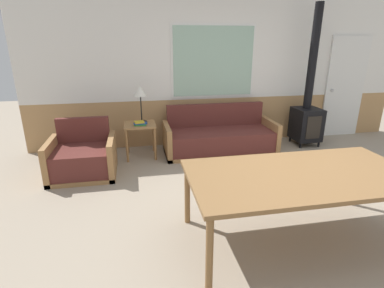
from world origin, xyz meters
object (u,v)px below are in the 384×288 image
Objects in this scene: couch at (219,138)px; dining_table at (302,178)px; armchair at (83,159)px; wood_stove at (308,110)px; side_table at (140,130)px; table_lamp at (140,94)px.

couch reaches higher than dining_table.
wood_stove reaches higher than armchair.
armchair is at bearing -145.04° from side_table.
side_table is 2.99m from dining_table.
armchair reaches higher than side_table.
side_table is 3.12m from wood_stove.
dining_table is 3.16m from wood_stove.
wood_stove is at bearing -0.44° from table_lamp.
dining_table is at bearing -121.96° from wood_stove.
dining_table is (0.06, -2.58, 0.42)m from couch.
armchair is at bearing -170.44° from wood_stove.
couch is at bearing 11.51° from armchair.
armchair is 1.40m from table_lamp.
couch is 1.59m from table_lamp.
couch reaches higher than side_table.
table_lamp is 0.24× the size of wood_stove.
table_lamp is at bearing 66.53° from side_table.
table_lamp is (0.04, 0.09, 0.59)m from side_table.
armchair is 3.09m from dining_table.
couch is at bearing -1.15° from side_table.
wood_stove is at bearing 58.04° from dining_table.
couch is 0.91× the size of dining_table.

